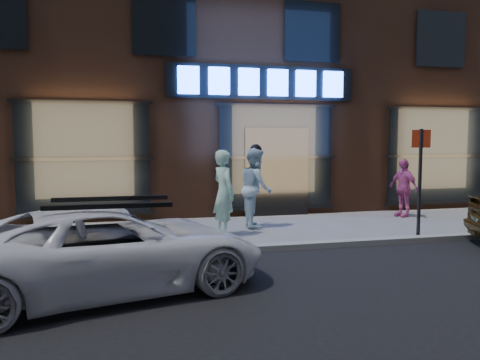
# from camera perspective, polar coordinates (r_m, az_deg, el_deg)

# --- Properties ---
(ground) EXTENTS (90.00, 90.00, 0.00)m
(ground) POSITION_cam_1_polar(r_m,az_deg,el_deg) (9.35, 11.92, -7.97)
(ground) COLOR slate
(ground) RESTS_ON ground
(curb) EXTENTS (60.00, 0.25, 0.12)m
(curb) POSITION_cam_1_polar(r_m,az_deg,el_deg) (9.34, 11.93, -7.61)
(curb) COLOR gray
(curb) RESTS_ON ground
(storefront_building) EXTENTS (30.20, 8.28, 10.30)m
(storefront_building) POSITION_cam_1_polar(r_m,az_deg,el_deg) (16.97, 0.19, 15.34)
(storefront_building) COLOR #54301E
(storefront_building) RESTS_ON ground
(man_bowtie) EXTENTS (0.62, 0.78, 1.85)m
(man_bowtie) POSITION_cam_1_polar(r_m,az_deg,el_deg) (10.14, -1.98, -1.56)
(man_bowtie) COLOR #AAE0C5
(man_bowtie) RESTS_ON ground
(man_cap) EXTENTS (0.82, 0.99, 1.88)m
(man_cap) POSITION_cam_1_polar(r_m,az_deg,el_deg) (11.12, 1.93, -0.91)
(man_cap) COLOR silver
(man_cap) RESTS_ON ground
(passerby) EXTENTS (0.61, 0.98, 1.56)m
(passerby) POSITION_cam_1_polar(r_m,az_deg,el_deg) (13.36, 19.26, -0.91)
(passerby) COLOR #DE5BA1
(passerby) RESTS_ON ground
(white_suv) EXTENTS (4.60, 2.96, 1.18)m
(white_suv) POSITION_cam_1_polar(r_m,az_deg,el_deg) (6.63, -15.47, -8.11)
(white_suv) COLOR white
(white_suv) RESTS_ON ground
(sign_post) EXTENTS (0.35, 0.17, 2.30)m
(sign_post) POSITION_cam_1_polar(r_m,az_deg,el_deg) (10.34, 21.10, 0.81)
(sign_post) COLOR #262628
(sign_post) RESTS_ON ground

